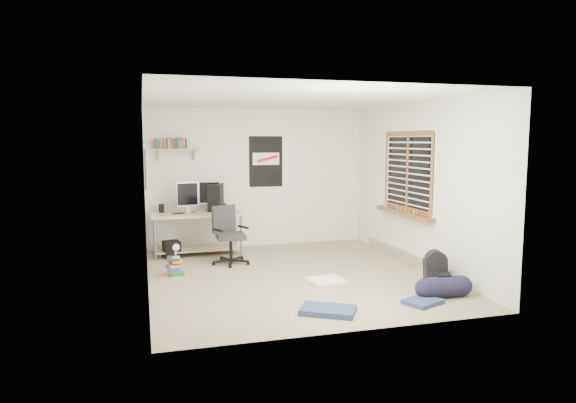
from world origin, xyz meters
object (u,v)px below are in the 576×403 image
object	(u,v)px
office_chair	(231,233)
book_stack	(175,266)
duffel_bag	(444,286)
backpack	(435,272)
desk	(197,233)

from	to	relation	value
office_chair	book_stack	bearing A→B (deg)	-173.55
duffel_bag	backpack	bearing A→B (deg)	72.60
duffel_bag	office_chair	bearing A→B (deg)	133.64
duffel_bag	book_stack	size ratio (longest dim) A/B	1.20
desk	backpack	world-z (taller)	desk
desk	office_chair	xyz separation A→B (m)	(0.44, -0.82, 0.12)
backpack	book_stack	bearing A→B (deg)	170.49
backpack	book_stack	xyz separation A→B (m)	(-3.28, 1.51, -0.05)
desk	backpack	size ratio (longest dim) A/B	3.99
office_chair	backpack	distance (m)	3.15
office_chair	duffel_bag	world-z (taller)	office_chair
desk	duffel_bag	distance (m)	4.24
desk	office_chair	distance (m)	0.94
desk	book_stack	xyz separation A→B (m)	(-0.46, -1.35, -0.21)
desk	office_chair	world-z (taller)	office_chair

